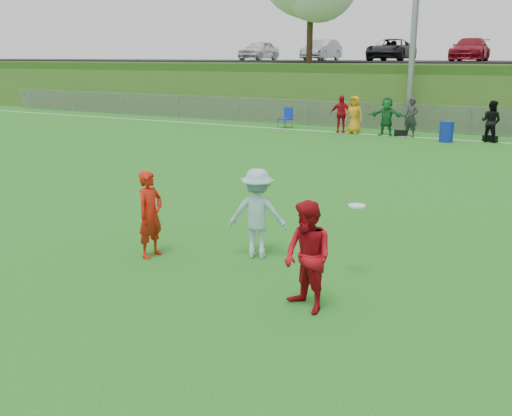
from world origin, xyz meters
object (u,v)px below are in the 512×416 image
Objects in this scene: player_red_left at (150,214)px; player_red_center at (308,257)px; frisbee at (357,206)px; recycling_bin at (446,132)px; player_blue at (257,214)px.

player_red_left is 3.38m from player_red_center.
frisbee reaches higher than recycling_bin.
player_red_center reaches higher than recycling_bin.
player_blue is 1.88m from frisbee.
player_red_center is (3.30, -0.77, 0.01)m from player_red_left.
player_red_left reaches higher than recycling_bin.
player_red_center is at bearing 116.91° from player_blue.
player_red_center is at bearing -97.96° from frisbee.
player_red_left is 5.70× the size of frisbee.
player_red_left is 0.97× the size of player_blue.
recycling_bin is at bearing -3.74° from player_red_left.
player_red_left is 3.59m from frisbee.
player_red_left is 1.82× the size of recycling_bin.
player_red_left is at bearing -164.94° from player_red_center.
player_blue is at bearing 175.05° from frisbee.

